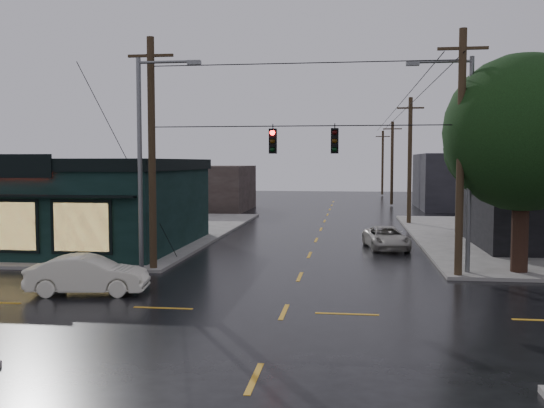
# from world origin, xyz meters

# --- Properties ---
(ground_plane) EXTENTS (160.00, 160.00, 0.00)m
(ground_plane) POSITION_xyz_m (0.00, 0.00, 0.00)
(ground_plane) COLOR black
(sidewalk_nw) EXTENTS (28.00, 28.00, 0.15)m
(sidewalk_nw) POSITION_xyz_m (-20.00, 20.00, 0.07)
(sidewalk_nw) COLOR slate
(sidewalk_nw) RESTS_ON ground
(pizza_shop) EXTENTS (16.30, 12.34, 4.90)m
(pizza_shop) POSITION_xyz_m (-15.00, 12.94, 2.56)
(pizza_shop) COLOR black
(pizza_shop) RESTS_ON ground
(corner_tree) EXTENTS (6.59, 6.59, 9.16)m
(corner_tree) POSITION_xyz_m (9.19, 7.59, 5.98)
(corner_tree) COLOR black
(corner_tree) RESTS_ON ground
(utility_pole_nw) EXTENTS (2.00, 0.32, 10.15)m
(utility_pole_nw) POSITION_xyz_m (-6.50, 6.50, 0.00)
(utility_pole_nw) COLOR #332616
(utility_pole_nw) RESTS_ON ground
(utility_pole_ne) EXTENTS (2.00, 0.32, 10.15)m
(utility_pole_ne) POSITION_xyz_m (6.50, 6.50, 0.00)
(utility_pole_ne) COLOR #332616
(utility_pole_ne) RESTS_ON ground
(utility_pole_far_a) EXTENTS (2.00, 0.32, 9.65)m
(utility_pole_far_a) POSITION_xyz_m (6.50, 28.00, 0.00)
(utility_pole_far_a) COLOR #332616
(utility_pole_far_a) RESTS_ON ground
(utility_pole_far_b) EXTENTS (2.00, 0.32, 9.15)m
(utility_pole_far_b) POSITION_xyz_m (6.50, 48.00, 0.00)
(utility_pole_far_b) COLOR #332616
(utility_pole_far_b) RESTS_ON ground
(utility_pole_far_c) EXTENTS (2.00, 0.32, 9.15)m
(utility_pole_far_c) POSITION_xyz_m (6.50, 68.00, 0.00)
(utility_pole_far_c) COLOR #332616
(utility_pole_far_c) RESTS_ON ground
(span_signal_assembly) EXTENTS (13.00, 0.48, 1.23)m
(span_signal_assembly) POSITION_xyz_m (0.10, 6.50, 5.70)
(span_signal_assembly) COLOR black
(span_signal_assembly) RESTS_ON ground
(streetlight_nw) EXTENTS (5.40, 0.30, 9.15)m
(streetlight_nw) POSITION_xyz_m (-6.80, 5.80, 0.00)
(streetlight_nw) COLOR slate
(streetlight_nw) RESTS_ON ground
(streetlight_ne) EXTENTS (5.40, 0.30, 9.15)m
(streetlight_ne) POSITION_xyz_m (7.00, 7.20, 0.00)
(streetlight_ne) COLOR slate
(streetlight_ne) RESTS_ON ground
(bg_building_west) EXTENTS (12.00, 10.00, 4.40)m
(bg_building_west) POSITION_xyz_m (-14.00, 40.00, 2.20)
(bg_building_west) COLOR #302523
(bg_building_west) RESTS_ON ground
(bg_building_east) EXTENTS (14.00, 12.00, 5.60)m
(bg_building_east) POSITION_xyz_m (16.00, 45.00, 2.80)
(bg_building_east) COLOR #232328
(bg_building_east) RESTS_ON ground
(sedan_cream) EXTENTS (4.45, 2.12, 1.41)m
(sedan_cream) POSITION_xyz_m (-7.36, 1.73, 0.70)
(sedan_cream) COLOR silver
(sedan_cream) RESTS_ON ground
(suv_silver) EXTENTS (2.69, 4.67, 1.22)m
(suv_silver) POSITION_xyz_m (4.05, 14.71, 0.61)
(suv_silver) COLOR #B0ABA2
(suv_silver) RESTS_ON ground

